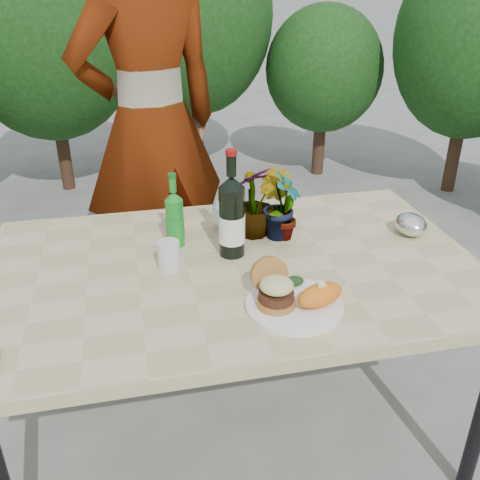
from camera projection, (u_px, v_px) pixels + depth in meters
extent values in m
plane|color=slate|center=(236.00, 430.00, 2.09)|extent=(80.00, 80.00, 0.00)
cube|color=tan|center=(235.00, 270.00, 1.76)|extent=(1.60, 1.00, 0.04)
cylinder|color=black|center=(40.00, 317.00, 2.16)|extent=(0.05, 0.05, 0.71)
cylinder|color=black|center=(371.00, 278.00, 2.43)|extent=(0.05, 0.05, 0.71)
cylinder|color=#382316|center=(66.00, 163.00, 4.28)|extent=(0.10, 0.10, 0.42)
ellipsoid|color=#20511B|center=(44.00, 23.00, 3.80)|extent=(1.36, 1.36, 1.68)
cylinder|color=#382316|center=(198.00, 143.00, 4.64)|extent=(0.10, 0.10, 0.50)
ellipsoid|color=#20511B|center=(193.00, 14.00, 4.17)|extent=(1.25, 1.25, 1.56)
cylinder|color=#382316|center=(318.00, 152.00, 4.60)|extent=(0.10, 0.10, 0.38)
ellipsoid|color=#20511B|center=(324.00, 69.00, 4.28)|extent=(0.94, 0.94, 1.00)
cylinder|color=#382316|center=(452.00, 164.00, 4.23)|extent=(0.10, 0.10, 0.44)
ellipsoid|color=#20511B|center=(476.00, 39.00, 3.81)|extent=(1.14, 1.14, 1.43)
cylinder|color=white|center=(294.00, 305.00, 1.53)|extent=(0.28, 0.28, 0.01)
cylinder|color=#B7722D|center=(276.00, 302.00, 1.51)|extent=(0.11, 0.11, 0.02)
cylinder|color=#472314|center=(276.00, 296.00, 1.50)|extent=(0.10, 0.10, 0.02)
ellipsoid|color=beige|center=(277.00, 285.00, 1.48)|extent=(0.10, 0.10, 0.04)
cylinder|color=#B7722D|center=(269.00, 275.00, 1.55)|extent=(0.11, 0.06, 0.11)
ellipsoid|color=orange|center=(320.00, 295.00, 1.50)|extent=(0.17, 0.12, 0.06)
ellipsoid|color=olive|center=(286.00, 283.00, 1.60)|extent=(0.04, 0.04, 0.02)
ellipsoid|color=#193814|center=(295.00, 281.00, 1.60)|extent=(0.06, 0.04, 0.03)
cylinder|color=black|center=(232.00, 222.00, 1.76)|extent=(0.08, 0.08, 0.24)
cylinder|color=white|center=(232.00, 228.00, 1.77)|extent=(0.09, 0.09, 0.10)
cone|color=black|center=(231.00, 182.00, 1.69)|extent=(0.08, 0.08, 0.04)
cylinder|color=black|center=(231.00, 166.00, 1.67)|extent=(0.03, 0.03, 0.07)
cylinder|color=maroon|center=(231.00, 152.00, 1.65)|extent=(0.04, 0.04, 0.02)
cylinder|color=#178122|center=(175.00, 223.00, 1.83)|extent=(0.06, 0.06, 0.17)
cylinder|color=#198C26|center=(175.00, 227.00, 1.84)|extent=(0.06, 0.06, 0.07)
cone|color=#178122|center=(173.00, 196.00, 1.79)|extent=(0.06, 0.06, 0.03)
cylinder|color=#178122|center=(173.00, 184.00, 1.77)|extent=(0.02, 0.02, 0.05)
cylinder|color=#0C5919|center=(172.00, 175.00, 1.75)|extent=(0.03, 0.03, 0.01)
cylinder|color=silver|center=(169.00, 255.00, 1.71)|extent=(0.07, 0.07, 0.09)
imported|color=#26501B|center=(286.00, 206.00, 1.85)|extent=(0.15, 0.16, 0.26)
imported|color=#24511B|center=(276.00, 205.00, 1.88)|extent=(0.16, 0.17, 0.25)
imported|color=#275A1F|center=(254.00, 202.00, 1.89)|extent=(0.20, 0.20, 0.26)
imported|color=white|center=(228.00, 216.00, 1.97)|extent=(0.16, 0.16, 0.09)
ellipsoid|color=silver|center=(411.00, 224.00, 1.93)|extent=(0.11, 0.14, 0.08)
imported|color=#8C5C46|center=(151.00, 125.00, 2.42)|extent=(0.83, 0.68, 1.95)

